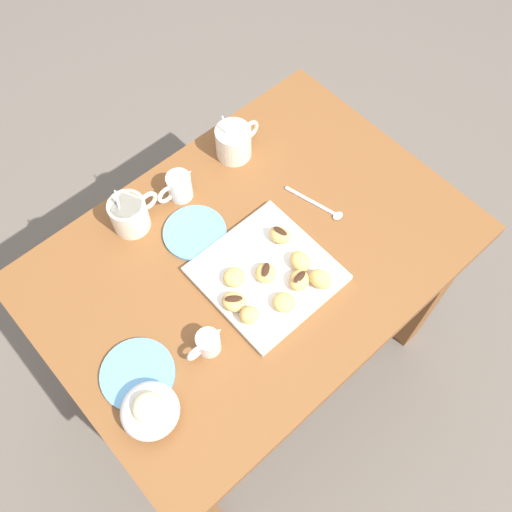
% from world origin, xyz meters
% --- Properties ---
extents(ground_plane, '(8.00, 8.00, 0.00)m').
position_xyz_m(ground_plane, '(0.00, 0.00, 0.00)').
color(ground_plane, '#665B51').
extents(dining_table, '(1.01, 0.71, 0.73)m').
position_xyz_m(dining_table, '(0.00, 0.00, 0.58)').
color(dining_table, brown).
rests_on(dining_table, ground_plane).
extents(pastry_plate_square, '(0.28, 0.28, 0.02)m').
position_xyz_m(pastry_plate_square, '(-0.01, -0.07, 0.73)').
color(pastry_plate_square, silver).
rests_on(pastry_plate_square, dining_table).
extents(coffee_mug_cream_left, '(0.13, 0.09, 0.13)m').
position_xyz_m(coffee_mug_cream_left, '(-0.16, 0.25, 0.77)').
color(coffee_mug_cream_left, silver).
rests_on(coffee_mug_cream_left, dining_table).
extents(coffee_mug_cream_right, '(0.13, 0.09, 0.13)m').
position_xyz_m(coffee_mug_cream_right, '(0.16, 0.25, 0.77)').
color(coffee_mug_cream_right, silver).
rests_on(coffee_mug_cream_right, dining_table).
extents(cream_pitcher_white, '(0.10, 0.06, 0.07)m').
position_xyz_m(cream_pitcher_white, '(-0.02, 0.24, 0.77)').
color(cream_pitcher_white, silver).
rests_on(cream_pitcher_white, dining_table).
extents(ice_cream_bowl, '(0.12, 0.12, 0.09)m').
position_xyz_m(ice_cream_bowl, '(-0.40, -0.14, 0.76)').
color(ice_cream_bowl, silver).
rests_on(ice_cream_bowl, dining_table).
extents(chocolate_sauce_pitcher, '(0.09, 0.05, 0.06)m').
position_xyz_m(chocolate_sauce_pitcher, '(-0.22, -0.11, 0.76)').
color(chocolate_sauce_pitcher, silver).
rests_on(chocolate_sauce_pitcher, dining_table).
extents(saucer_sky_left, '(0.16, 0.16, 0.01)m').
position_xyz_m(saucer_sky_left, '(-0.37, -0.06, 0.73)').
color(saucer_sky_left, '#66A8DB').
rests_on(saucer_sky_left, dining_table).
extents(saucer_sky_right, '(0.15, 0.15, 0.01)m').
position_xyz_m(saucer_sky_right, '(-0.07, 0.13, 0.73)').
color(saucer_sky_right, '#66A8DB').
rests_on(saucer_sky_right, dining_table).
extents(loose_spoon_near_saucer, '(0.05, 0.16, 0.01)m').
position_xyz_m(loose_spoon_near_saucer, '(0.21, -0.02, 0.73)').
color(loose_spoon_near_saucer, silver).
rests_on(loose_spoon_near_saucer, dining_table).
extents(beignet_0, '(0.07, 0.07, 0.03)m').
position_xyz_m(beignet_0, '(-0.02, -0.07, 0.76)').
color(beignet_0, '#E5B260').
rests_on(beignet_0, pastry_plate_square).
extents(chocolate_drizzle_0, '(0.04, 0.03, 0.00)m').
position_xyz_m(chocolate_drizzle_0, '(-0.02, -0.07, 0.77)').
color(chocolate_drizzle_0, '#381E11').
rests_on(chocolate_drizzle_0, beignet_0).
extents(beignet_1, '(0.05, 0.05, 0.03)m').
position_xyz_m(beignet_1, '(-0.08, -0.03, 0.76)').
color(beignet_1, '#E5B260').
rests_on(beignet_1, pastry_plate_square).
extents(beignet_2, '(0.06, 0.07, 0.03)m').
position_xyz_m(beignet_2, '(-0.04, -0.15, 0.76)').
color(beignet_2, '#E5B260').
rests_on(beignet_2, pastry_plate_square).
extents(beignet_3, '(0.07, 0.07, 0.03)m').
position_xyz_m(beignet_3, '(0.02, -0.13, 0.76)').
color(beignet_3, '#E5B260').
rests_on(beignet_3, pastry_plate_square).
extents(chocolate_drizzle_3, '(0.04, 0.02, 0.00)m').
position_xyz_m(chocolate_drizzle_3, '(0.02, -0.13, 0.78)').
color(chocolate_drizzle_3, '#381E11').
rests_on(chocolate_drizzle_3, beignet_3).
extents(beignet_4, '(0.05, 0.05, 0.04)m').
position_xyz_m(beignet_4, '(-0.12, -0.12, 0.76)').
color(beignet_4, '#E5B260').
rests_on(beignet_4, pastry_plate_square).
extents(beignet_5, '(0.05, 0.06, 0.04)m').
position_xyz_m(beignet_5, '(0.06, -0.16, 0.76)').
color(beignet_5, '#E5B260').
rests_on(beignet_5, pastry_plate_square).
extents(beignet_6, '(0.05, 0.06, 0.03)m').
position_xyz_m(beignet_6, '(0.06, -0.10, 0.76)').
color(beignet_6, '#E5B260').
rests_on(beignet_6, pastry_plate_square).
extents(beignet_7, '(0.05, 0.06, 0.04)m').
position_xyz_m(beignet_7, '(0.07, -0.02, 0.76)').
color(beignet_7, '#E5B260').
rests_on(beignet_7, pastry_plate_square).
extents(chocolate_drizzle_7, '(0.02, 0.04, 0.00)m').
position_xyz_m(chocolate_drizzle_7, '(0.07, -0.02, 0.78)').
color(chocolate_drizzle_7, '#381E11').
rests_on(chocolate_drizzle_7, beignet_7).
extents(beignet_8, '(0.07, 0.07, 0.03)m').
position_xyz_m(beignet_8, '(-0.12, -0.08, 0.76)').
color(beignet_8, '#E5B260').
rests_on(beignet_8, pastry_plate_square).
extents(chocolate_drizzle_8, '(0.04, 0.04, 0.00)m').
position_xyz_m(chocolate_drizzle_8, '(-0.12, -0.08, 0.77)').
color(chocolate_drizzle_8, '#381E11').
rests_on(chocolate_drizzle_8, beignet_8).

